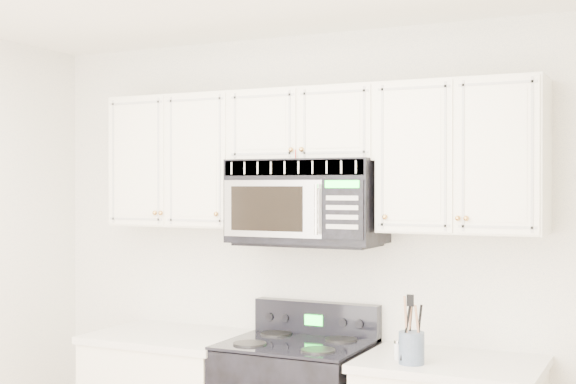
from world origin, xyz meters
The scene contains 6 objects.
room centered at (0.00, 0.00, 1.30)m, with size 3.51×3.51×2.61m.
upper_cabinets centered at (0.00, 1.58, 1.93)m, with size 2.44×0.37×0.75m.
microwave centered at (0.00, 1.54, 1.67)m, with size 0.80×0.45×0.44m.
utensil_crock centered at (0.65, 1.27, 1.00)m, with size 0.12×0.12×0.32m.
shaker_salt centered at (0.60, 1.39, 0.97)m, with size 0.04×0.04×0.10m.
shaker_pepper centered at (0.57, 1.34, 0.97)m, with size 0.04×0.04×0.09m.
Camera 1 is at (1.74, -2.35, 1.75)m, focal length 50.00 mm.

